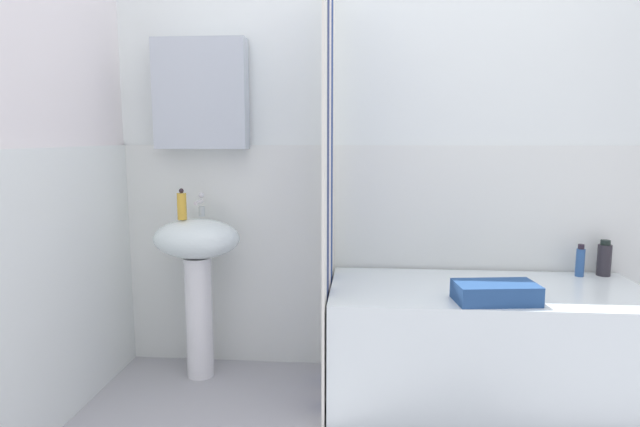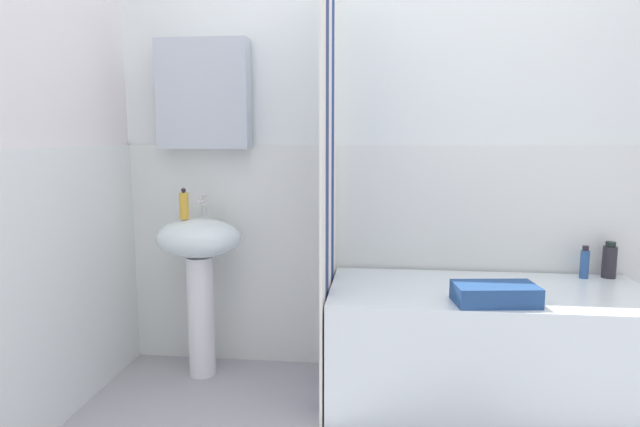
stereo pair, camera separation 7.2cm
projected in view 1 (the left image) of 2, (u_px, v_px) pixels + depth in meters
The scene contains 10 objects.
wall_back_tiled at pixel (399, 157), 2.84m from camera, with size 3.60×0.18×2.40m.
wall_left_tiled at pixel (14, 170), 2.06m from camera, with size 0.07×1.81×2.40m.
sink at pixel (197, 262), 2.76m from camera, with size 0.44×0.34×0.83m.
faucet at pixel (201, 205), 2.81m from camera, with size 0.03×0.12×0.12m.
soap_dispenser at pixel (182, 206), 2.71m from camera, with size 0.05×0.05×0.16m.
bathtub at pixel (486, 344), 2.55m from camera, with size 1.46×0.67×0.55m, color white.
shower_curtain at pixel (329, 190), 2.51m from camera, with size 0.01×0.67×2.00m.
body_wash_bottle at pixel (604, 259), 2.72m from camera, with size 0.07×0.07×0.18m.
lotion_bottle at pixel (580, 261), 2.71m from camera, with size 0.04×0.04×0.16m.
towel_folded at pixel (496, 293), 2.29m from camera, with size 0.34×0.18×0.08m, color navy.
Camera 1 is at (-0.24, -1.61, 1.25)m, focal length 30.41 mm.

